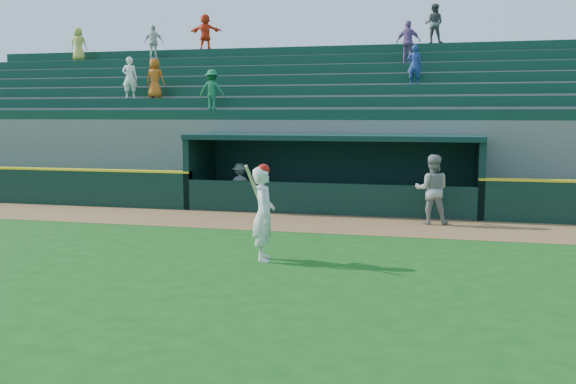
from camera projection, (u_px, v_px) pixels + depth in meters
ground at (270, 261)px, 13.62m from camera, size 120.00×120.00×0.00m
warning_track at (316, 223)px, 18.34m from camera, size 40.00×3.00×0.01m
dugout_player_front at (432, 190)px, 18.15m from camera, size 0.99×0.78×1.98m
dugout_player_inside at (240, 185)px, 21.66m from camera, size 1.05×0.76×1.47m
dugout at (335, 168)px, 21.17m from camera, size 9.40×2.80×2.46m
stands at (354, 132)px, 25.45m from camera, size 34.50×6.25×7.57m
batter_at_plate at (264, 213)px, 13.61m from camera, size 0.65×0.89×2.09m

